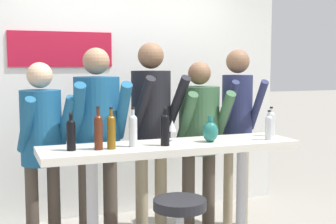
{
  "coord_description": "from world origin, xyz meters",
  "views": [
    {
      "loc": [
        -1.37,
        -3.49,
        1.65
      ],
      "look_at": [
        0.0,
        0.08,
        1.26
      ],
      "focal_mm": 50.0,
      "sensor_mm": 36.0,
      "label": 1
    }
  ],
  "objects_px": {
    "person_left": "(97,127)",
    "wine_bottle_4": "(133,129)",
    "decorative_vase": "(210,131)",
    "wine_bottle_2": "(269,126)",
    "person_center_left": "(152,118)",
    "wine_glass_0": "(172,127)",
    "person_center": "(199,129)",
    "wine_bottle_1": "(165,128)",
    "person_far_left": "(42,137)",
    "wine_bottle_3": "(71,133)",
    "wine_bottle_5": "(98,130)",
    "person_center_right": "(237,116)",
    "tasting_table": "(171,165)",
    "wine_bottle_0": "(111,130)",
    "wine_bottle_6": "(271,122)"
  },
  "relations": [
    {
      "from": "person_left",
      "to": "wine_bottle_6",
      "type": "bearing_deg",
      "value": -15.36
    },
    {
      "from": "wine_bottle_2",
      "to": "wine_bottle_5",
      "type": "bearing_deg",
      "value": 177.19
    },
    {
      "from": "person_far_left",
      "to": "wine_bottle_6",
      "type": "relative_size",
      "value": 6.32
    },
    {
      "from": "person_center_left",
      "to": "wine_glass_0",
      "type": "height_order",
      "value": "person_center_left"
    },
    {
      "from": "person_center_right",
      "to": "person_center",
      "type": "bearing_deg",
      "value": -163.81
    },
    {
      "from": "wine_bottle_0",
      "to": "wine_bottle_6",
      "type": "distance_m",
      "value": 1.5
    },
    {
      "from": "person_center",
      "to": "wine_bottle_2",
      "type": "distance_m",
      "value": 0.74
    },
    {
      "from": "decorative_vase",
      "to": "person_center",
      "type": "bearing_deg",
      "value": 73.97
    },
    {
      "from": "wine_bottle_2",
      "to": "wine_bottle_5",
      "type": "distance_m",
      "value": 1.45
    },
    {
      "from": "decorative_vase",
      "to": "wine_bottle_6",
      "type": "bearing_deg",
      "value": 7.68
    },
    {
      "from": "person_left",
      "to": "wine_glass_0",
      "type": "distance_m",
      "value": 0.68
    },
    {
      "from": "person_left",
      "to": "decorative_vase",
      "type": "relative_size",
      "value": 8.14
    },
    {
      "from": "wine_bottle_1",
      "to": "wine_bottle_3",
      "type": "distance_m",
      "value": 0.73
    },
    {
      "from": "person_far_left",
      "to": "person_left",
      "type": "bearing_deg",
      "value": -15.24
    },
    {
      "from": "person_left",
      "to": "wine_bottle_4",
      "type": "bearing_deg",
      "value": -71.28
    },
    {
      "from": "wine_bottle_6",
      "to": "wine_bottle_3",
      "type": "bearing_deg",
      "value": -177.87
    },
    {
      "from": "person_far_left",
      "to": "wine_bottle_3",
      "type": "xyz_separation_m",
      "value": [
        0.16,
        -0.57,
        0.1
      ]
    },
    {
      "from": "wine_bottle_1",
      "to": "person_center_right",
      "type": "bearing_deg",
      "value": 32.7
    },
    {
      "from": "person_center",
      "to": "tasting_table",
      "type": "bearing_deg",
      "value": -130.9
    },
    {
      "from": "person_far_left",
      "to": "wine_bottle_4",
      "type": "bearing_deg",
      "value": -52.82
    },
    {
      "from": "tasting_table",
      "to": "wine_glass_0",
      "type": "distance_m",
      "value": 0.32
    },
    {
      "from": "person_center_right",
      "to": "wine_bottle_5",
      "type": "relative_size",
      "value": 5.44
    },
    {
      "from": "wine_bottle_1",
      "to": "decorative_vase",
      "type": "relative_size",
      "value": 1.39
    },
    {
      "from": "wine_bottle_1",
      "to": "wine_bottle_0",
      "type": "bearing_deg",
      "value": 178.82
    },
    {
      "from": "wine_bottle_1",
      "to": "wine_bottle_5",
      "type": "height_order",
      "value": "wine_bottle_5"
    },
    {
      "from": "person_left",
      "to": "wine_bottle_2",
      "type": "bearing_deg",
      "value": -23.55
    },
    {
      "from": "wine_bottle_6",
      "to": "person_center_left",
      "type": "bearing_deg",
      "value": 151.22
    },
    {
      "from": "wine_bottle_3",
      "to": "wine_bottle_4",
      "type": "xyz_separation_m",
      "value": [
        0.48,
        -0.01,
        0.01
      ]
    },
    {
      "from": "person_left",
      "to": "person_center_right",
      "type": "xyz_separation_m",
      "value": [
        1.43,
        0.07,
        0.03
      ]
    },
    {
      "from": "person_center",
      "to": "wine_bottle_3",
      "type": "xyz_separation_m",
      "value": [
        -1.3,
        -0.54,
        0.11
      ]
    },
    {
      "from": "wine_bottle_6",
      "to": "wine_glass_0",
      "type": "distance_m",
      "value": 0.93
    },
    {
      "from": "person_center_left",
      "to": "wine_bottle_1",
      "type": "bearing_deg",
      "value": -107.61
    },
    {
      "from": "person_center_right",
      "to": "wine_bottle_0",
      "type": "relative_size",
      "value": 5.58
    },
    {
      "from": "person_left",
      "to": "wine_bottle_2",
      "type": "distance_m",
      "value": 1.48
    },
    {
      "from": "person_left",
      "to": "person_center",
      "type": "relative_size",
      "value": 1.07
    },
    {
      "from": "wine_bottle_0",
      "to": "person_center_right",
      "type": "bearing_deg",
      "value": 23.96
    },
    {
      "from": "person_far_left",
      "to": "decorative_vase",
      "type": "distance_m",
      "value": 1.43
    },
    {
      "from": "tasting_table",
      "to": "person_center_right",
      "type": "relative_size",
      "value": 1.18
    },
    {
      "from": "person_left",
      "to": "wine_bottle_5",
      "type": "bearing_deg",
      "value": -99.64
    },
    {
      "from": "tasting_table",
      "to": "person_center_right",
      "type": "height_order",
      "value": "person_center_right"
    },
    {
      "from": "wine_glass_0",
      "to": "wine_bottle_1",
      "type": "bearing_deg",
      "value": -127.13
    },
    {
      "from": "person_far_left",
      "to": "decorative_vase",
      "type": "relative_size",
      "value": 7.57
    },
    {
      "from": "person_far_left",
      "to": "person_left",
      "type": "xyz_separation_m",
      "value": [
        0.47,
        -0.04,
        0.07
      ]
    },
    {
      "from": "wine_bottle_1",
      "to": "wine_bottle_2",
      "type": "bearing_deg",
      "value": -3.58
    },
    {
      "from": "decorative_vase",
      "to": "person_left",
      "type": "bearing_deg",
      "value": 146.51
    },
    {
      "from": "person_center_left",
      "to": "wine_bottle_5",
      "type": "height_order",
      "value": "person_center_left"
    },
    {
      "from": "person_center_left",
      "to": "person_far_left",
      "type": "bearing_deg",
      "value": 173.21
    },
    {
      "from": "decorative_vase",
      "to": "wine_bottle_2",
      "type": "bearing_deg",
      "value": -10.09
    },
    {
      "from": "wine_bottle_0",
      "to": "wine_bottle_2",
      "type": "xyz_separation_m",
      "value": [
        1.35,
        -0.07,
        -0.03
      ]
    },
    {
      "from": "tasting_table",
      "to": "person_center_left",
      "type": "height_order",
      "value": "person_center_left"
    }
  ]
}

